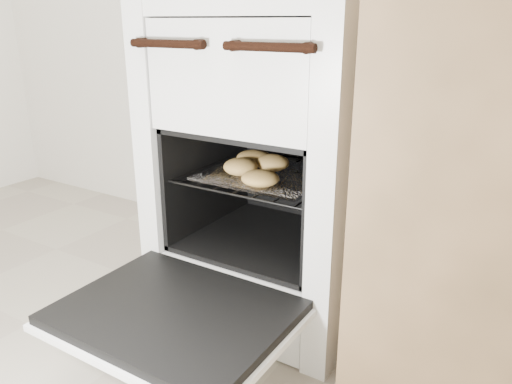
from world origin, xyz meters
TOP-DOWN VIEW (x-y plane):
  - stove at (0.18, 1.19)m, footprint 0.55×0.62m
  - oven_door at (0.18, 0.73)m, footprint 0.50×0.39m
  - oven_rack at (0.18, 1.13)m, footprint 0.40×0.39m
  - foil_sheet at (0.18, 1.11)m, footprint 0.31×0.28m
  - baked_rolls at (0.15, 1.10)m, footprint 0.24×0.28m

SIDE VIEW (x-z plane):
  - oven_door at x=0.18m, z-range 0.17..0.20m
  - oven_rack at x=0.18m, z-range 0.39..0.40m
  - foil_sheet at x=0.18m, z-range 0.40..0.40m
  - stove at x=0.18m, z-range -0.01..0.84m
  - baked_rolls at x=0.15m, z-range 0.40..0.45m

